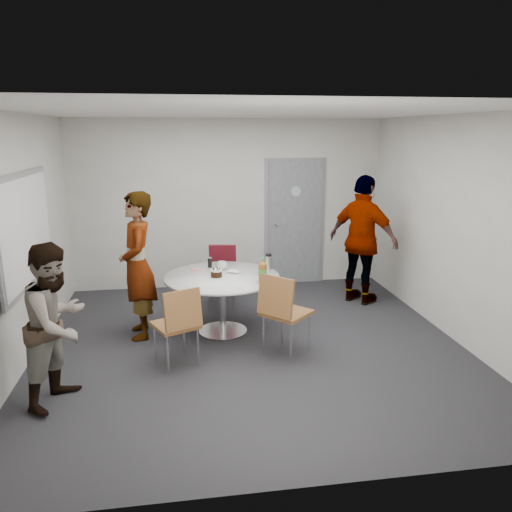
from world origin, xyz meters
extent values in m
plane|color=black|center=(0.00, 0.00, 0.00)|extent=(5.00, 5.00, 0.00)
plane|color=silver|center=(0.00, 0.00, 2.70)|extent=(5.00, 5.00, 0.00)
plane|color=silver|center=(0.00, 2.50, 1.35)|extent=(5.00, 0.00, 5.00)
plane|color=silver|center=(-2.50, 0.00, 1.35)|extent=(0.00, 5.00, 5.00)
plane|color=silver|center=(2.50, 0.00, 1.35)|extent=(0.00, 5.00, 5.00)
plane|color=silver|center=(0.00, -2.50, 1.35)|extent=(5.00, 0.00, 5.00)
cube|color=slate|center=(1.10, 2.47, 1.02)|extent=(0.90, 0.05, 2.05)
cube|color=gray|center=(1.10, 2.50, 1.02)|extent=(1.02, 0.04, 2.12)
cylinder|color=#B2BFC6|center=(1.10, 2.44, 1.55)|extent=(0.16, 0.01, 0.16)
cylinder|color=silver|center=(0.78, 2.41, 1.02)|extent=(0.04, 0.14, 0.04)
cube|color=gray|center=(-2.46, 0.20, 1.45)|extent=(0.03, 1.90, 1.25)
cube|color=white|center=(-2.44, 0.20, 1.45)|extent=(0.01, 1.78, 1.13)
cylinder|color=white|center=(-0.30, 0.47, 0.73)|extent=(1.43, 1.43, 0.03)
cylinder|color=silver|center=(-0.30, 0.47, 0.37)|extent=(0.09, 0.09, 0.70)
cylinder|color=silver|center=(-0.30, 0.47, 0.01)|extent=(0.61, 0.61, 0.02)
cylinder|color=white|center=(-0.37, 0.41, 0.75)|extent=(0.18, 0.18, 0.01)
cylinder|color=black|center=(-0.37, 0.41, 0.79)|extent=(0.14, 0.14, 0.07)
cylinder|color=white|center=(-0.37, 0.41, 0.84)|extent=(0.14, 0.14, 0.02)
cylinder|color=brown|center=(0.16, 0.09, 0.87)|extent=(0.10, 0.10, 0.23)
cylinder|color=green|center=(0.16, 0.09, 0.88)|extent=(0.11, 0.11, 0.09)
cone|color=brown|center=(0.16, 0.09, 1.01)|extent=(0.10, 0.10, 0.05)
cylinder|color=#4BA753|center=(0.16, 0.09, 1.04)|extent=(0.04, 0.04, 0.02)
imported|color=white|center=(-0.27, 0.78, 0.80)|extent=(0.17, 0.17, 0.10)
cylinder|color=black|center=(-0.42, 0.89, 0.81)|extent=(0.06, 0.06, 0.13)
cylinder|color=silver|center=(0.32, 0.61, 0.85)|extent=(0.07, 0.07, 0.20)
cylinder|color=black|center=(0.32, 0.61, 0.96)|extent=(0.08, 0.08, 0.03)
cube|color=#E77379|center=(-0.60, 0.77, 0.76)|extent=(0.13, 0.07, 0.02)
ellipsoid|color=white|center=(-0.14, 0.59, 0.77)|extent=(0.19, 0.19, 0.03)
cube|color=brown|center=(-0.88, -0.37, 0.46)|extent=(0.57, 0.57, 0.04)
cube|color=brown|center=(-0.79, -0.56, 0.70)|extent=(0.41, 0.26, 0.41)
cylinder|color=silver|center=(-0.79, -0.14, 0.23)|extent=(0.02, 0.02, 0.46)
cylinder|color=silver|center=(-1.11, -0.28, 0.23)|extent=(0.02, 0.02, 0.46)
cylinder|color=silver|center=(-0.65, -0.46, 0.23)|extent=(0.02, 0.02, 0.46)
cylinder|color=silver|center=(-0.97, -0.60, 0.23)|extent=(0.02, 0.02, 0.46)
cube|color=brown|center=(0.37, -0.28, 0.50)|extent=(0.66, 0.66, 0.04)
cube|color=brown|center=(0.21, -0.43, 0.75)|extent=(0.38, 0.39, 0.44)
cylinder|color=silver|center=(0.64, -0.29, 0.25)|extent=(0.02, 0.02, 0.50)
cylinder|color=silver|center=(0.38, -0.01, 0.25)|extent=(0.02, 0.02, 0.50)
cylinder|color=silver|center=(0.36, -0.54, 0.25)|extent=(0.02, 0.02, 0.50)
cylinder|color=silver|center=(0.11, -0.27, 0.25)|extent=(0.02, 0.02, 0.50)
cube|color=#5C121E|center=(-0.22, 1.46, 0.45)|extent=(0.49, 0.49, 0.03)
cube|color=#5C121E|center=(-0.18, 1.65, 0.68)|extent=(0.41, 0.16, 0.40)
cylinder|color=silver|center=(-0.41, 1.32, 0.22)|extent=(0.02, 0.02, 0.45)
cylinder|color=silver|center=(-0.08, 1.26, 0.22)|extent=(0.02, 0.02, 0.45)
cylinder|color=silver|center=(-0.36, 1.65, 0.22)|extent=(0.02, 0.02, 0.45)
cylinder|color=silver|center=(-0.02, 1.60, 0.22)|extent=(0.02, 0.02, 0.45)
imported|color=#A5C6EA|center=(-1.32, 0.52, 0.91)|extent=(0.51, 0.71, 1.81)
imported|color=white|center=(-1.95, -0.95, 0.77)|extent=(0.84, 0.92, 1.54)
imported|color=black|center=(1.85, 1.31, 0.95)|extent=(1.05, 1.16, 1.90)
camera|label=1|loc=(-0.79, -5.49, 2.50)|focal=35.00mm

